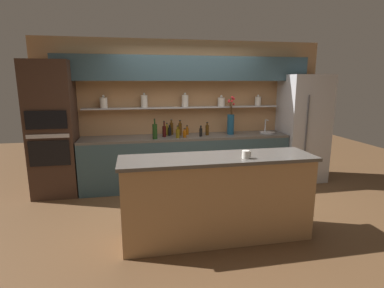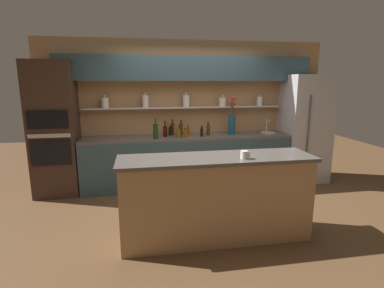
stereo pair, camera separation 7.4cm
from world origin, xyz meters
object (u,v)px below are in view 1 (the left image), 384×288
Objects in this scene: bottle_sauce_3 at (187,131)px; coffee_mug at (246,154)px; refrigerator at (303,128)px; bottle_spirit_10 at (171,128)px; oven_tower at (53,130)px; sink_fixture at (267,132)px; bottle_wine_9 at (164,131)px; bottle_wine_1 at (155,131)px; flower_vase at (231,122)px; bottle_oil_7 at (167,130)px; bottle_sauce_2 at (185,134)px; bottle_spirit_4 at (207,130)px; bottle_spirit_6 at (180,129)px; bottle_sauce_0 at (201,132)px; bottle_sauce_5 at (170,131)px; bottle_oil_8 at (178,133)px.

coffee_mug is at bearing -82.51° from bottle_sauce_3.
refrigerator reaches higher than bottle_spirit_10.
sink_fixture is (3.75, 0.01, -0.15)m from oven_tower.
bottle_wine_1 is at bearing -136.99° from bottle_wine_9.
bottle_wine_9 is (-1.22, -0.03, -0.12)m from flower_vase.
bottle_oil_7 reaches higher than bottle_sauce_3.
bottle_sauce_2 is 0.94× the size of bottle_sauce_3.
oven_tower reaches higher than bottle_spirit_4.
bottle_wine_9 is at bearing -129.27° from bottle_spirit_10.
oven_tower is at bearing -175.14° from bottle_spirit_10.
bottle_spirit_6 is 0.31m from bottle_wine_9.
refrigerator reaches higher than bottle_spirit_4.
refrigerator is 10.42× the size of bottle_sauce_0.
bottle_sauce_2 is at bearing 101.04° from coffee_mug.
bottle_sauce_5 is (-0.53, 0.19, -0.00)m from bottle_sauce_0.
coffee_mug is (-1.22, -2.07, 0.12)m from sink_fixture.
bottle_wine_1 is 0.24m from bottle_wine_9.
bottle_sauce_0 is 1.01× the size of bottle_sauce_5.
refrigerator reaches higher than coffee_mug.
bottle_oil_8 reaches higher than bottle_sauce_2.
oven_tower is at bearing -179.69° from bottle_spirit_4.
flower_vase is at bearing -8.01° from bottle_spirit_10.
bottle_sauce_0 is at bearing -169.75° from flower_vase.
bottle_sauce_0 reaches higher than bottle_sauce_3.
bottle_spirit_4 is (0.44, 0.15, 0.03)m from bottle_sauce_2.
flower_vase reaches higher than bottle_oil_8.
refrigerator is 8.39× the size of bottle_spirit_4.
bottle_sauce_3 is (-2.21, 0.16, -0.01)m from refrigerator.
oven_tower is 3.15× the size of flower_vase.
bottle_sauce_5 is at bearing 48.16° from bottle_wine_9.
flower_vase reaches higher than bottle_sauce_2.
refrigerator is 7.17× the size of sink_fixture.
bottle_oil_7 is at bearing 132.00° from bottle_sauce_2.
bottle_sauce_0 is 0.81× the size of bottle_spirit_4.
coffee_mug is at bearing -78.96° from bottle_sauce_2.
bottle_oil_8 reaches higher than bottle_sauce_0.
refrigerator is 9.17× the size of bottle_oil_7.
bottle_sauce_2 is at bearing -77.84° from bottle_spirit_6.
bottle_sauce_3 is (2.24, 0.12, -0.11)m from oven_tower.
bottle_oil_8 is (-0.12, -0.02, 0.02)m from bottle_sauce_2.
bottle_spirit_10 is at bearing 50.73° from bottle_wine_9.
refrigerator is 2.86× the size of flower_vase.
bottle_oil_8 is at bearing -169.69° from bottle_sauce_2.
bottle_wine_9 reaches higher than bottle_spirit_4.
bottle_spirit_6 is at bearing -9.29° from bottle_sauce_5.
bottle_oil_8 is 0.76× the size of bottle_wine_9.
flower_vase is 2.51× the size of sink_fixture.
bottle_spirit_10 is 2.30m from coffee_mug.
bottle_sauce_5 is at bearing 176.75° from refrigerator.
bottle_wine_1 reaches higher than bottle_sauce_2.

